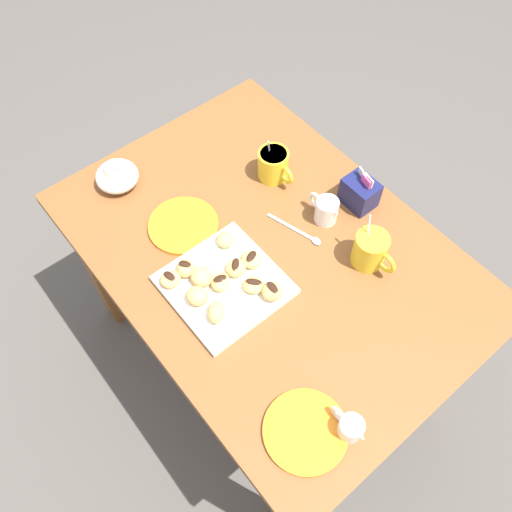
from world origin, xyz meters
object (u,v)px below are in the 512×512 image
Objects in this scene: pastry_plate_square at (225,285)px; cream_pitcher_white at (326,210)px; beignet_1 at (236,268)px; beignet_5 at (186,268)px; beignet_6 at (251,260)px; saucer_orange_right at (305,431)px; sugar_caddy at (360,192)px; ice_cream_bowl at (117,175)px; beignet_8 at (216,312)px; chocolate_sauce_pitcher at (350,427)px; beignet_7 at (272,291)px; beignet_9 at (170,279)px; beignet_0 at (202,277)px; beignet_4 at (225,240)px; coffee_mug_yellow_left at (274,164)px; beignet_2 at (220,282)px; beignet_10 at (197,296)px; dining_table at (267,274)px; saucer_orange_left at (183,225)px; beignet_3 at (254,285)px; coffee_mug_yellow_right at (371,250)px.

pastry_plate_square is 0.33m from cream_pitcher_white.
beignet_1 reaches higher than pastry_plate_square.
beignet_6 is (0.08, 0.14, -0.00)m from beignet_5.
sugar_caddy is at bearing 124.79° from saucer_orange_right.
ice_cream_bowl reaches higher than beignet_8.
pastry_plate_square is at bearing 178.48° from chocolate_sauce_pitcher.
beignet_7 reaches higher than beignet_6.
chocolate_sauce_pitcher is 0.53m from beignet_9.
beignet_4 is at bearing 114.87° from beignet_0.
coffee_mug_yellow_left is at bearing 123.82° from beignet_1.
beignet_1 is at bearing -92.54° from cream_pitcher_white.
beignet_2 is at bearing 35.43° from beignet_0.
beignet_10 reaches higher than pastry_plate_square.
beignet_10 is at bearing -87.00° from dining_table.
beignet_7 is (-0.28, 0.15, 0.03)m from saucer_orange_right.
ice_cream_bowl is at bearing -177.78° from beignet_2.
chocolate_sauce_pitcher reaches higher than beignet_8.
saucer_orange_left is at bearing 172.91° from pastry_plate_square.
beignet_6 is at bearing 89.88° from beignet_10.
saucer_orange_left is at bearing -175.52° from beignet_3.
beignet_2 is 0.97× the size of beignet_10.
beignet_1 is 0.06m from beignet_3.
coffee_mug_yellow_right is at bearing -37.78° from sugar_caddy.
pastry_plate_square is 0.12m from beignet_4.
dining_table is at bearing -97.47° from sugar_caddy.
dining_table is 22.14× the size of beignet_4.
cream_pitcher_white is 0.41m from beignet_10.
beignet_6 is 1.07× the size of beignet_7.
beignet_6 is at bearing 111.82° from beignet_8.
dining_table is 0.19m from beignet_4.
ice_cream_bowl is at bearing -165.41° from beignet_6.
ice_cream_bowl is at bearing 173.63° from beignet_10.
beignet_3 is (0.27, 0.02, 0.03)m from saucer_orange_left.
beignet_7 is at bearing 152.21° from saucer_orange_right.
ice_cream_bowl is (-0.45, -0.36, -0.00)m from cream_pitcher_white.
beignet_4 is 0.89× the size of beignet_8.
saucer_orange_left is 0.19m from beignet_0.
pastry_plate_square is at bearing 131.06° from beignet_8.
beignet_9 is (-0.11, -0.54, -0.01)m from sugar_caddy.
beignet_4 and beignet_9 have the same top height.
saucer_orange_left is 3.79× the size of beignet_4.
beignet_6 is (-0.00, 0.09, 0.02)m from pastry_plate_square.
beignet_7 is at bearing 42.33° from beignet_9.
cream_pitcher_white reaches higher than beignet_5.
beignet_1 is (-0.03, -0.40, -0.01)m from sugar_caddy.
ice_cream_bowl is 0.44m from beignet_10.
beignet_1 is 0.93× the size of beignet_10.
coffee_mug_yellow_left is at bearing 132.38° from beignet_3.
beignet_5 is (0.01, -0.13, 0.00)m from beignet_4.
coffee_mug_yellow_left is 2.43× the size of beignet_6.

